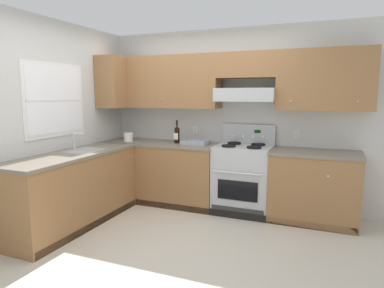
{
  "coord_description": "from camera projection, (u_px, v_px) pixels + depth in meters",
  "views": [
    {
      "loc": [
        1.65,
        -3.23,
        1.63
      ],
      "look_at": [
        0.06,
        0.7,
        1.0
      ],
      "focal_mm": 31.75,
      "sensor_mm": 36.0,
      "label": 1
    }
  ],
  "objects": [
    {
      "name": "paper_towel_roll",
      "position": [
        128.0,
        137.0,
        5.18
      ],
      "size": [
        0.13,
        0.13,
        0.13
      ],
      "color": "white",
      "rests_on": "counter_back_run"
    },
    {
      "name": "bowl",
      "position": [
        195.0,
        143.0,
        4.88
      ],
      "size": [
        0.37,
        0.24,
        0.06
      ],
      "color": "#9EADB7",
      "rests_on": "counter_back_run"
    },
    {
      "name": "stove",
      "position": [
        243.0,
        178.0,
        4.67
      ],
      "size": [
        0.76,
        0.62,
        1.2
      ],
      "color": "#B7BABC",
      "rests_on": "ground_plane"
    },
    {
      "name": "counter_left_run",
      "position": [
        74.0,
        189.0,
        4.21
      ],
      "size": [
        0.63,
        1.91,
        1.13
      ],
      "color": "olive",
      "rests_on": "ground_plane"
    },
    {
      "name": "wall_back",
      "position": [
        236.0,
        104.0,
        4.84
      ],
      "size": [
        4.68,
        0.57,
        2.55
      ],
      "color": "silver",
      "rests_on": "ground_plane"
    },
    {
      "name": "wine_bottle",
      "position": [
        177.0,
        134.0,
        4.97
      ],
      "size": [
        0.08,
        0.08,
        0.34
      ],
      "color": "black",
      "rests_on": "counter_back_run"
    },
    {
      "name": "counter_back_run",
      "position": [
        214.0,
        177.0,
        4.82
      ],
      "size": [
        3.6,
        0.65,
        0.91
      ],
      "color": "olive",
      "rests_on": "ground_plane"
    },
    {
      "name": "ground_plane",
      "position": [
        164.0,
        240.0,
        3.81
      ],
      "size": [
        7.04,
        7.04,
        0.0
      ],
      "primitive_type": "plane",
      "color": "beige"
    },
    {
      "name": "wall_left",
      "position": [
        61.0,
        116.0,
        4.42
      ],
      "size": [
        0.47,
        4.0,
        2.55
      ],
      "color": "silver",
      "rests_on": "ground_plane"
    }
  ]
}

